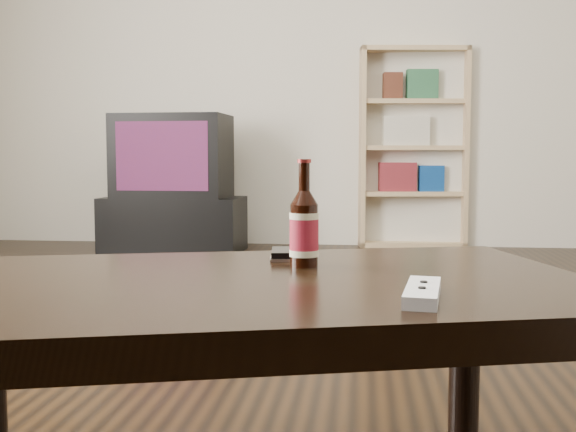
# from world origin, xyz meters

# --- Properties ---
(floor) EXTENTS (5.00, 6.00, 0.01)m
(floor) POSITION_xyz_m (0.00, 0.00, -0.01)
(floor) COLOR black
(floor) RESTS_ON ground
(wall_back) EXTENTS (5.00, 0.02, 2.70)m
(wall_back) POSITION_xyz_m (0.00, 3.01, 1.35)
(wall_back) COLOR beige
(wall_back) RESTS_ON ground
(tv_stand) EXTENTS (0.92, 0.48, 0.36)m
(tv_stand) POSITION_xyz_m (-0.93, 2.53, 0.18)
(tv_stand) COLOR black
(tv_stand) RESTS_ON floor
(tv) EXTENTS (0.74, 0.48, 0.54)m
(tv) POSITION_xyz_m (-0.93, 2.53, 0.63)
(tv) COLOR black
(tv) RESTS_ON tv_stand
(bookshelf) EXTENTS (0.78, 0.43, 1.38)m
(bookshelf) POSITION_xyz_m (0.64, 3.08, 0.72)
(bookshelf) COLOR tan
(bookshelf) RESTS_ON floor
(coffee_table) EXTENTS (1.28, 0.94, 0.43)m
(coffee_table) POSITION_xyz_m (0.13, -0.71, 0.37)
(coffee_table) COLOR black
(coffee_table) RESTS_ON floor
(beer_bottle) EXTENTS (0.07, 0.07, 0.20)m
(beer_bottle) POSITION_xyz_m (0.21, -0.57, 0.50)
(beer_bottle) COLOR black
(beer_bottle) RESTS_ON coffee_table
(phone) EXTENTS (0.06, 0.11, 0.02)m
(phone) POSITION_xyz_m (0.16, -0.48, 0.44)
(phone) COLOR silver
(phone) RESTS_ON coffee_table
(remote) EXTENTS (0.07, 0.17, 0.02)m
(remote) POSITION_xyz_m (0.40, -0.84, 0.44)
(remote) COLOR silver
(remote) RESTS_ON coffee_table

